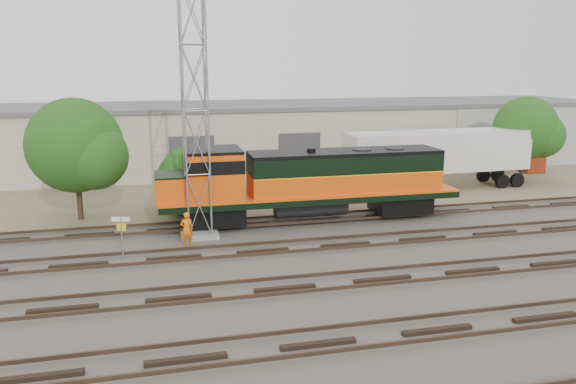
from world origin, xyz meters
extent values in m
plane|color=#47423A|center=(0.00, 0.00, 0.00)|extent=(140.00, 140.00, 0.00)
cube|color=#726047|center=(0.00, 15.00, 0.01)|extent=(80.00, 16.00, 0.02)
cube|color=black|center=(0.00, -7.50, 0.07)|extent=(80.00, 2.40, 0.14)
cube|color=#4C3828|center=(0.00, -8.25, 0.21)|extent=(80.00, 0.08, 0.14)
cube|color=#4C3828|center=(0.00, -6.75, 0.21)|extent=(80.00, 0.08, 0.14)
cube|color=black|center=(0.00, -3.00, 0.07)|extent=(80.00, 2.40, 0.14)
cube|color=#4C3828|center=(0.00, -3.75, 0.21)|extent=(80.00, 0.08, 0.14)
cube|color=#4C3828|center=(0.00, -2.25, 0.21)|extent=(80.00, 0.08, 0.14)
cube|color=black|center=(0.00, 1.50, 0.07)|extent=(80.00, 2.40, 0.14)
cube|color=#4C3828|center=(0.00, 0.75, 0.21)|extent=(80.00, 0.08, 0.14)
cube|color=#4C3828|center=(0.00, 2.25, 0.21)|extent=(80.00, 0.08, 0.14)
cube|color=black|center=(0.00, 6.00, 0.07)|extent=(80.00, 2.40, 0.14)
cube|color=#4C3828|center=(0.00, 5.25, 0.21)|extent=(80.00, 0.08, 0.14)
cube|color=#4C3828|center=(0.00, 6.75, 0.21)|extent=(80.00, 0.08, 0.14)
cube|color=beige|center=(0.00, 23.00, 2.50)|extent=(58.00, 10.00, 5.00)
cube|color=#59595B|center=(0.00, 23.00, 5.15)|extent=(58.40, 10.40, 0.30)
cube|color=#999993|center=(22.00, 17.95, 2.50)|extent=(14.00, 0.10, 5.00)
cube|color=#333335|center=(-14.00, 17.94, 1.70)|extent=(3.20, 0.12, 3.40)
cube|color=#333335|center=(-6.00, 17.94, 1.70)|extent=(3.20, 0.12, 3.40)
cube|color=#333335|center=(2.00, 17.94, 1.70)|extent=(3.20, 0.12, 3.40)
cube|color=#333335|center=(10.00, 17.94, 1.70)|extent=(3.20, 0.12, 3.40)
cube|color=#333335|center=(18.00, 17.94, 1.70)|extent=(3.20, 0.12, 3.40)
cube|color=black|center=(-5.72, 6.00, 0.76)|extent=(3.06, 2.30, 0.96)
cube|color=black|center=(4.81, 6.00, 0.76)|extent=(3.06, 2.30, 0.96)
cube|color=black|center=(-0.46, 6.00, 1.40)|extent=(16.27, 2.87, 0.33)
cylinder|color=black|center=(-0.46, 6.00, 0.81)|extent=(4.02, 1.05, 1.05)
cube|color=#E84F0A|center=(1.46, 6.00, 2.15)|extent=(10.52, 2.49, 1.15)
cube|color=black|center=(1.46, 6.00, 3.20)|extent=(10.52, 2.49, 0.96)
cube|color=black|center=(1.46, 6.00, 3.77)|extent=(10.52, 2.49, 0.19)
cube|color=#E84F0A|center=(-5.72, 6.00, 2.82)|extent=(2.87, 2.87, 2.49)
cube|color=black|center=(-5.72, 6.00, 4.14)|extent=(2.87, 2.87, 0.15)
cube|color=#E84F0A|center=(-7.92, 6.00, 2.24)|extent=(1.53, 2.30, 1.34)
cube|color=gray|center=(-6.61, 4.78, 0.10)|extent=(1.83, 1.83, 0.20)
cylinder|color=gray|center=(-7.17, 5.34, 6.29)|extent=(0.09, 0.09, 12.18)
cylinder|color=gray|center=(-6.06, 5.34, 6.29)|extent=(0.09, 0.09, 12.18)
cylinder|color=gray|center=(-7.17, 4.22, 6.29)|extent=(0.09, 0.09, 12.18)
cylinder|color=gray|center=(-6.06, 4.22, 6.29)|extent=(0.09, 0.09, 12.18)
cylinder|color=gray|center=(-10.18, 1.97, 1.00)|extent=(0.06, 0.06, 2.00)
cube|color=white|center=(-10.18, 1.97, 1.86)|extent=(0.80, 0.22, 0.20)
cube|color=yellow|center=(-10.18, 1.97, 1.50)|extent=(0.41, 0.13, 0.32)
imported|color=orange|center=(-7.31, 3.27, 0.83)|extent=(0.64, 0.45, 1.66)
cube|color=silver|center=(10.22, 11.94, 2.65)|extent=(13.07, 3.11, 2.70)
cube|color=black|center=(15.31, 12.14, 0.50)|extent=(2.49, 2.59, 1.00)
cube|color=black|center=(5.27, 10.74, 0.65)|extent=(0.15, 0.15, 1.30)
cube|color=black|center=(5.19, 12.74, 0.65)|extent=(0.15, 0.15, 1.30)
cube|color=navy|center=(21.21, 17.40, 0.75)|extent=(1.64, 1.54, 1.50)
cube|color=maroon|center=(20.50, 15.62, 0.70)|extent=(1.63, 1.54, 1.40)
cylinder|color=#382619|center=(-12.78, 9.38, 1.18)|extent=(0.32, 0.32, 2.35)
sphere|color=#123F12|center=(-12.78, 9.38, 4.15)|extent=(5.13, 5.13, 5.13)
sphere|color=#123F12|center=(-11.76, 8.61, 3.64)|extent=(3.59, 3.59, 3.59)
cylinder|color=#382619|center=(-6.52, 9.39, 0.19)|extent=(0.29, 0.29, 0.38)
sphere|color=#123F12|center=(-6.52, 9.39, 1.86)|extent=(4.22, 4.22, 4.22)
sphere|color=#123F12|center=(-5.67, 8.76, 1.44)|extent=(2.95, 2.95, 2.95)
cylinder|color=#382619|center=(17.58, 12.91, 1.14)|extent=(0.26, 0.26, 2.29)
sphere|color=#123F12|center=(17.58, 12.91, 3.89)|extent=(4.58, 4.58, 4.58)
sphere|color=#123F12|center=(18.49, 12.22, 3.43)|extent=(3.20, 3.20, 3.20)
camera|label=1|loc=(-8.54, -22.57, 8.46)|focal=35.00mm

